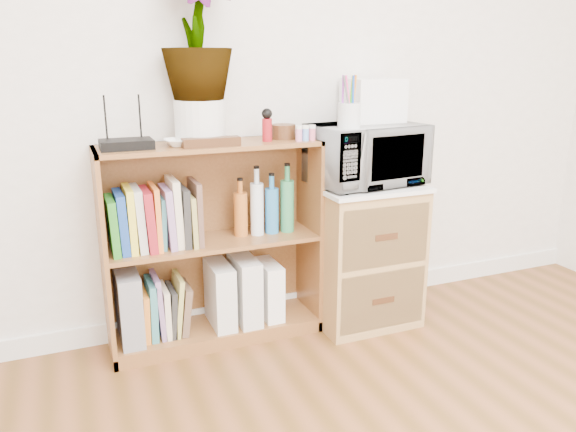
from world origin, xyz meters
TOP-DOWN VIEW (x-y plane):
  - skirting_board at (0.00, 2.24)m, footprint 4.00×0.02m
  - bookshelf at (-0.35, 2.10)m, footprint 1.00×0.30m
  - wicker_unit at (0.40, 2.02)m, footprint 0.50×0.45m
  - microwave at (0.40, 2.02)m, footprint 0.56×0.41m
  - pen_cup at (0.25, 1.91)m, footprint 0.10×0.10m
  - small_appliance at (0.48, 2.11)m, footprint 0.26×0.22m
  - router at (-0.71, 2.08)m, footprint 0.21×0.15m
  - white_bowl at (-0.49, 2.07)m, footprint 0.13×0.13m
  - plant_pot at (-0.38, 2.12)m, footprint 0.22×0.22m
  - potted_plant at (-0.38, 2.12)m, footprint 0.30×0.30m
  - trinket_box at (-0.37, 2.00)m, footprint 0.25×0.06m
  - kokeshi_doll at (-0.09, 2.06)m, footprint 0.05×0.05m
  - wooden_bowl at (0.01, 2.11)m, footprint 0.11×0.11m
  - paint_jars at (0.08, 2.01)m, footprint 0.12×0.04m
  - file_box at (-0.75, 2.10)m, footprint 0.10×0.26m
  - magazine_holder_left at (-0.33, 2.09)m, footprint 0.10×0.25m
  - magazine_holder_mid at (-0.21, 2.09)m, footprint 0.10×0.26m
  - magazine_holder_right at (-0.08, 2.09)m, footprint 0.09×0.22m
  - cookbooks at (-0.61, 2.10)m, footprint 0.40×0.20m
  - liquor_bottles at (-0.09, 2.10)m, footprint 0.29×0.07m
  - lower_books at (-0.60, 2.10)m, footprint 0.23×0.19m

SIDE VIEW (x-z plane):
  - skirting_board at x=0.00m, z-range 0.00..0.10m
  - lower_books at x=-0.60m, z-range 0.05..0.34m
  - magazine_holder_right at x=-0.08m, z-range 0.07..0.35m
  - magazine_holder_left at x=-0.33m, z-range 0.07..0.38m
  - magazine_holder_mid at x=-0.21m, z-range 0.07..0.39m
  - file_box at x=-0.75m, z-range 0.07..0.40m
  - wicker_unit at x=0.40m, z-range 0.00..0.70m
  - bookshelf at x=-0.35m, z-range 0.00..0.95m
  - cookbooks at x=-0.61m, z-range 0.48..0.79m
  - liquor_bottles at x=-0.09m, z-range 0.49..0.81m
  - microwave at x=0.40m, z-range 0.72..1.01m
  - white_bowl at x=-0.49m, z-range 0.95..0.98m
  - router at x=-0.71m, z-range 0.95..0.99m
  - trinket_box at x=-0.37m, z-range 0.95..0.99m
  - paint_jars at x=0.08m, z-range 0.95..1.01m
  - wooden_bowl at x=0.01m, z-range 0.95..1.02m
  - kokeshi_doll at x=-0.09m, z-range 0.95..1.05m
  - plant_pot at x=-0.38m, z-range 0.95..1.14m
  - pen_cup at x=0.25m, z-range 1.01..1.12m
  - small_appliance at x=0.48m, z-range 1.01..1.22m
  - potted_plant at x=-0.38m, z-range 1.14..1.68m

